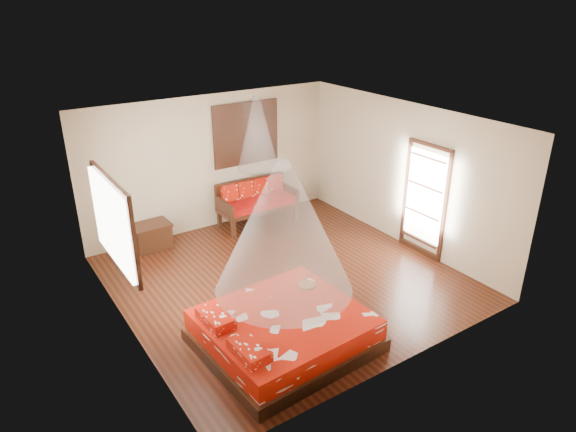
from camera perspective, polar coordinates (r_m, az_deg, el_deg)
name	(u,v)px	position (r m, az deg, el deg)	size (l,w,h in m)	color
room	(285,205)	(8.50, -0.30, 1.24)	(5.54, 5.54, 2.84)	black
bed	(283,331)	(7.42, -0.59, -12.63)	(2.34, 2.14, 0.65)	black
daybed	(256,200)	(11.10, -3.57, 1.84)	(1.68, 0.75, 0.94)	black
storage_chest	(152,236)	(10.41, -14.91, -2.13)	(0.74, 0.55, 0.50)	black
shutter_panel	(246,134)	(10.95, -4.67, 9.11)	(1.52, 0.06, 1.32)	black
window_left	(116,222)	(7.55, -18.61, -0.62)	(0.10, 1.74, 1.34)	black
glazed_door	(424,201)	(9.89, 14.92, 1.67)	(0.08, 1.02, 2.16)	black
wine_tray	(307,282)	(7.93, 2.10, -7.39)	(0.27, 0.27, 0.22)	brown
mosquito_net_main	(284,228)	(6.61, -0.50, -1.35)	(1.86, 1.86, 1.80)	white
mosquito_net_daybed	(257,134)	(10.53, -3.42, 9.11)	(0.86, 0.86, 1.50)	white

